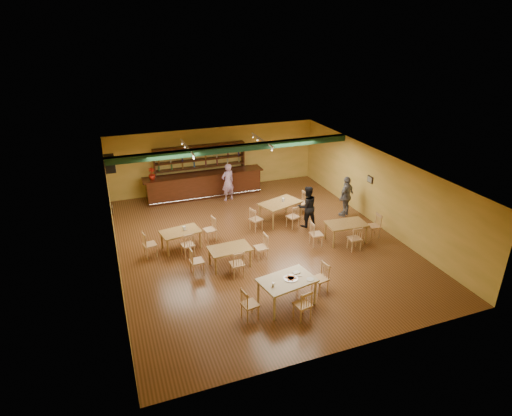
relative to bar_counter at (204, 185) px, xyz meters
name	(u,v)px	position (x,y,z in m)	size (l,w,h in m)	color
floor	(259,243)	(0.79, -5.15, -0.56)	(12.00, 12.00, 0.00)	#523517
ceiling_beam	(235,148)	(0.79, -2.35, 2.31)	(10.00, 0.30, 0.25)	black
track_rail_left	(187,147)	(-1.01, -1.75, 2.38)	(0.05, 2.50, 0.05)	silver
track_rail_right	(262,140)	(2.19, -1.75, 2.38)	(0.05, 2.50, 0.05)	silver
ac_unit	(110,163)	(-4.01, -0.95, 1.79)	(0.34, 0.70, 0.48)	silver
picture_left	(112,210)	(-4.18, -4.15, 1.14)	(0.04, 0.34, 0.28)	black
picture_right	(370,179)	(5.76, -4.65, 1.14)	(0.04, 0.34, 0.28)	black
bar_counter	(204,185)	(0.00, 0.00, 0.00)	(5.56, 0.85, 1.13)	#371A0B
back_bar_hutch	(200,169)	(0.00, 0.63, 0.57)	(4.30, 0.40, 2.28)	#371A0B
poinsettia	(152,174)	(-2.33, 0.00, 0.83)	(0.29, 0.29, 0.52)	#AC1E0F
dining_table_a	(181,240)	(-2.00, -4.54, -0.22)	(1.38, 0.83, 0.69)	olive
dining_table_b	(280,212)	(2.25, -3.68, -0.15)	(1.65, 0.99, 0.82)	olive
dining_table_c	(230,257)	(-0.71, -6.32, -0.22)	(1.37, 0.82, 0.69)	olive
dining_table_d	(345,232)	(3.85, -6.13, -0.20)	(1.46, 0.88, 0.73)	olive
near_table	(287,292)	(0.22, -8.89, -0.15)	(1.57, 1.01, 0.84)	#CEBB8A
pizza_tray	(291,278)	(0.33, -8.89, 0.28)	(0.40, 0.40, 0.01)	silver
parmesan_shaker	(273,285)	(-0.28, -9.06, 0.33)	(0.07, 0.07, 0.11)	#EAE5C6
napkin_stack	(296,272)	(0.61, -8.67, 0.29)	(0.20, 0.15, 0.03)	white
pizza_server	(295,276)	(0.50, -8.84, 0.29)	(0.32, 0.09, 0.00)	silver
side_plate	(310,279)	(0.83, -9.12, 0.28)	(0.22, 0.22, 0.01)	white
patron_bar	(228,182)	(0.90, -0.83, 0.30)	(0.63, 0.42, 1.74)	#9B51B1
patron_right_a	(307,207)	(3.05, -4.48, 0.28)	(0.82, 0.64, 1.69)	black
patron_right_b	(346,196)	(5.05, -4.13, 0.30)	(1.01, 0.42, 1.73)	slate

